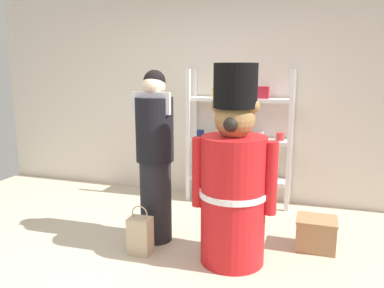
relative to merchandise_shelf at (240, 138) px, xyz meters
name	(u,v)px	position (x,y,z in m)	size (l,w,h in m)	color
ground_plane	(147,275)	(-0.35, -1.98, -0.81)	(6.40, 6.40, 0.00)	beige
back_wall	(217,96)	(-0.35, 0.22, 0.49)	(6.40, 0.12, 2.60)	silver
merchandise_shelf	(240,138)	(0.00, 0.00, 0.00)	(1.27, 0.35, 1.65)	white
teddy_bear_guard	(233,181)	(0.25, -1.52, -0.09)	(0.73, 0.57, 1.70)	red
person_shopper	(155,155)	(-0.55, -1.34, 0.04)	(0.37, 0.35, 1.64)	black
shopping_bag	(140,235)	(-0.57, -1.65, -0.64)	(0.20, 0.16, 0.46)	#C1AD89
display_crate	(316,233)	(0.94, -1.05, -0.66)	(0.36, 0.31, 0.30)	#9E7A51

